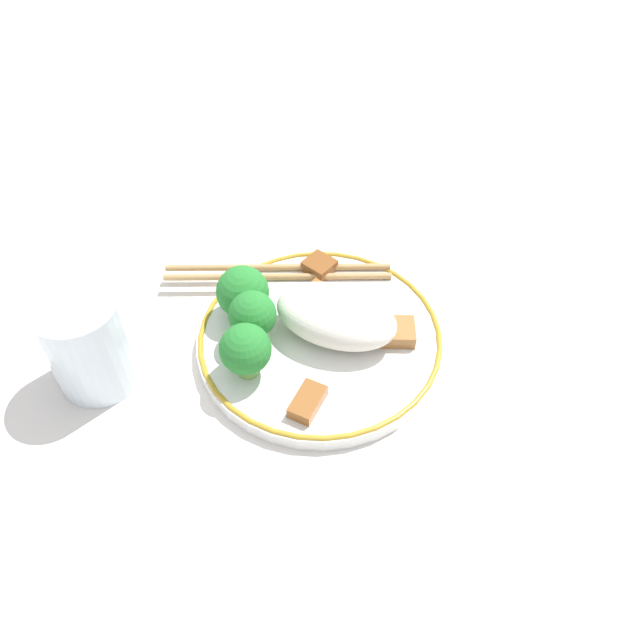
{
  "coord_description": "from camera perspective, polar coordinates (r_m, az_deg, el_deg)",
  "views": [
    {
      "loc": [
        0.13,
        -0.34,
        0.45
      ],
      "look_at": [
        0.0,
        0.0,
        0.03
      ],
      "focal_mm": 35.0,
      "sensor_mm": 36.0,
      "label": 1
    }
  ],
  "objects": [
    {
      "name": "drinking_glass",
      "position": [
        0.55,
        -20.4,
        -1.87
      ],
      "size": [
        0.07,
        0.07,
        0.09
      ],
      "color": "silver",
      "rests_on": "ground_plane"
    },
    {
      "name": "meat_near_back",
      "position": [
        0.62,
        -0.05,
        4.98
      ],
      "size": [
        0.03,
        0.03,
        0.01
      ],
      "color": "brown",
      "rests_on": "plate"
    },
    {
      "name": "meat_near_front",
      "position": [
        0.51,
        -1.14,
        -7.49
      ],
      "size": [
        0.02,
        0.04,
        0.01
      ],
      "color": "brown",
      "rests_on": "plate"
    },
    {
      "name": "rice_mound",
      "position": [
        0.55,
        1.47,
        0.37
      ],
      "size": [
        0.11,
        0.07,
        0.04
      ],
      "color": "white",
      "rests_on": "plate"
    },
    {
      "name": "chopsticks",
      "position": [
        0.62,
        -3.87,
        4.4
      ],
      "size": [
        0.21,
        0.1,
        0.01
      ],
      "color": "#AD8451",
      "rests_on": "plate"
    },
    {
      "name": "ground_plane",
      "position": [
        0.58,
        0.0,
        -2.22
      ],
      "size": [
        3.0,
        3.0,
        0.0
      ],
      "primitive_type": "plane",
      "color": "silver"
    },
    {
      "name": "broccoli_back_right",
      "position": [
        0.52,
        -6.83,
        -2.74
      ],
      "size": [
        0.04,
        0.04,
        0.05
      ],
      "color": "#7FB756",
      "rests_on": "plate"
    },
    {
      "name": "meat_near_left",
      "position": [
        0.59,
        -0.87,
        2.19
      ],
      "size": [
        0.03,
        0.04,
        0.01
      ],
      "color": "#995B28",
      "rests_on": "plate"
    },
    {
      "name": "broccoli_back_left",
      "position": [
        0.57,
        -7.03,
        2.63
      ],
      "size": [
        0.05,
        0.05,
        0.05
      ],
      "color": "#7FB756",
      "rests_on": "plate"
    },
    {
      "name": "meat_near_right",
      "position": [
        0.56,
        7.01,
        -1.08
      ],
      "size": [
        0.04,
        0.04,
        0.01
      ],
      "color": "#9E6633",
      "rests_on": "plate"
    },
    {
      "name": "broccoli_back_center",
      "position": [
        0.54,
        -6.18,
        0.39
      ],
      "size": [
        0.04,
        0.04,
        0.05
      ],
      "color": "#7FB756",
      "rests_on": "plate"
    },
    {
      "name": "plate",
      "position": [
        0.57,
        0.0,
        -1.67
      ],
      "size": [
        0.22,
        0.22,
        0.02
      ],
      "color": "white",
      "rests_on": "ground_plane"
    }
  ]
}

